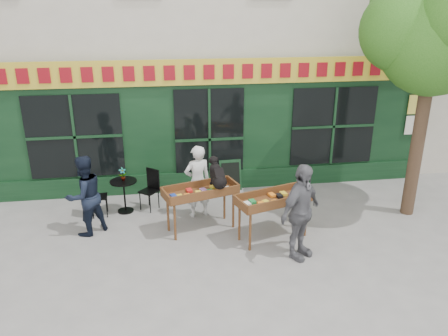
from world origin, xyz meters
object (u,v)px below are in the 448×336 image
(dog, at_px, (217,172))
(woman, at_px, (198,181))
(book_cart_right, at_px, (274,201))
(bistro_table, at_px, (124,190))
(man_right, at_px, (300,212))
(book_cart_center, at_px, (200,193))
(man_left, at_px, (85,196))

(dog, distance_m, woman, 0.91)
(woman, relative_size, book_cart_right, 1.02)
(bistro_table, bearing_deg, woman, -14.93)
(bistro_table, bearing_deg, dog, -29.77)
(book_cart_right, relative_size, man_right, 0.88)
(book_cart_center, bearing_deg, man_left, 158.87)
(book_cart_center, relative_size, bistro_table, 2.12)
(man_left, bearing_deg, book_cart_center, 135.76)
(book_cart_right, bearing_deg, man_right, -85.60)
(book_cart_center, xyz_separation_m, book_cart_right, (1.40, -0.59, 0.00))
(dog, relative_size, woman, 0.36)
(man_right, xyz_separation_m, bistro_table, (-3.34, 2.43, -0.38))
(dog, distance_m, man_right, 1.91)
(book_cart_right, height_order, bistro_table, book_cart_right)
(dog, xyz_separation_m, man_left, (-2.69, 0.24, -0.45))
(bistro_table, distance_m, man_left, 1.18)
(book_cart_center, xyz_separation_m, dog, (0.35, -0.05, 0.47))
(book_cart_center, height_order, woman, woman)
(book_cart_center, xyz_separation_m, bistro_table, (-1.64, 1.09, -0.28))
(book_cart_center, distance_m, man_right, 2.17)
(woman, bearing_deg, dog, 99.99)
(book_cart_center, bearing_deg, book_cart_right, -39.53)
(man_right, bearing_deg, book_cart_right, 74.40)
(woman, distance_m, bistro_table, 1.72)
(dog, distance_m, book_cart_right, 1.27)
(book_cart_right, height_order, man_left, man_left)
(book_cart_center, xyz_separation_m, woman, (-0.00, 0.65, 0.00))
(woman, xyz_separation_m, bistro_table, (-1.64, 0.44, -0.28))
(book_cart_center, bearing_deg, dog, -24.70)
(man_right, bearing_deg, book_cart_center, 104.30)
(man_left, bearing_deg, bistro_table, -167.55)
(woman, bearing_deg, book_cart_center, 73.43)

